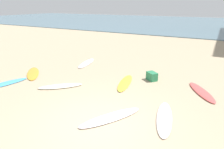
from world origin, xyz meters
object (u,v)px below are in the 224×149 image
at_px(surfboard_6, 164,118).
at_px(surfboard_1, 33,73).
at_px(beach_cooler, 152,76).
at_px(surfboard_4, 111,117).
at_px(surfboard_5, 125,83).
at_px(surfboard_0, 60,86).
at_px(surfboard_7, 86,63).
at_px(surfboard_3, 4,84).
at_px(surfboard_2, 202,92).

bearing_deg(surfboard_6, surfboard_1, 159.70).
height_order(surfboard_6, beach_cooler, beach_cooler).
bearing_deg(surfboard_4, surfboard_5, 136.97).
bearing_deg(surfboard_0, surfboard_7, 154.61).
distance_m(surfboard_1, surfboard_5, 4.96).
distance_m(surfboard_0, surfboard_6, 4.72).
height_order(surfboard_4, beach_cooler, beach_cooler).
bearing_deg(surfboard_4, surfboard_3, -150.03).
distance_m(surfboard_2, beach_cooler, 2.30).
xyz_separation_m(surfboard_3, beach_cooler, (5.78, 3.77, 0.17)).
bearing_deg(surfboard_1, surfboard_3, 42.95).
height_order(surfboard_3, surfboard_5, surfboard_5).
bearing_deg(surfboard_4, surfboard_0, -168.69).
height_order(surfboard_5, surfboard_7, surfboard_5).
bearing_deg(beach_cooler, surfboard_4, -91.89).
distance_m(surfboard_4, surfboard_5, 3.00).
xyz_separation_m(surfboard_4, surfboard_7, (-4.29, 4.66, -0.00)).
xyz_separation_m(surfboard_3, surfboard_6, (7.17, 0.69, 0.00)).
relative_size(surfboard_4, surfboard_6, 1.03).
relative_size(surfboard_7, beach_cooler, 4.11).
xyz_separation_m(surfboard_3, surfboard_5, (4.83, 2.79, 0.00)).
distance_m(surfboard_6, surfboard_7, 6.98).
height_order(surfboard_4, surfboard_6, surfboard_4).
height_order(surfboard_4, surfboard_7, surfboard_4).
bearing_deg(surfboard_3, surfboard_6, -159.37).
relative_size(surfboard_0, surfboard_1, 0.88).
bearing_deg(surfboard_7, surfboard_3, -119.89).
distance_m(surfboard_4, surfboard_7, 6.33).
xyz_separation_m(surfboard_2, beach_cooler, (-2.26, 0.39, 0.16)).
xyz_separation_m(surfboard_0, surfboard_7, (-1.10, 3.52, -0.01)).
distance_m(surfboard_2, surfboard_3, 8.72).
distance_m(surfboard_3, surfboard_4, 5.65).
distance_m(surfboard_0, surfboard_5, 2.94).
height_order(surfboard_6, surfboard_7, surfboard_6).
relative_size(surfboard_6, beach_cooler, 4.16).
height_order(surfboard_1, beach_cooler, beach_cooler).
relative_size(surfboard_0, surfboard_7, 0.89).
bearing_deg(surfboard_7, surfboard_4, -60.59).
relative_size(surfboard_1, surfboard_7, 1.01).
xyz_separation_m(surfboard_3, surfboard_4, (5.65, -0.10, 0.00)).
relative_size(surfboard_3, surfboard_5, 1.00).
distance_m(surfboard_5, surfboard_6, 3.14).
bearing_deg(surfboard_3, surfboard_1, -74.86).
bearing_deg(surfboard_0, surfboard_1, -146.66).
relative_size(surfboard_0, surfboard_3, 0.90).
relative_size(surfboard_0, beach_cooler, 3.66).
bearing_deg(surfboard_3, surfboard_5, -134.91).
distance_m(surfboard_1, beach_cooler, 6.16).
relative_size(surfboard_1, beach_cooler, 4.17).
xyz_separation_m(surfboard_1, beach_cooler, (5.78, 2.12, 0.17)).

